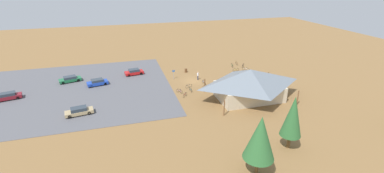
{
  "coord_description": "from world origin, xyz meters",
  "views": [
    {
      "loc": [
        15.71,
        53.63,
        22.09
      ],
      "look_at": [
        2.01,
        5.7,
        1.2
      ],
      "focal_mm": 25.02,
      "sensor_mm": 36.0,
      "label": 1
    }
  ],
  "objects_px": {
    "pine_far_east": "(260,138)",
    "bicycle_yellow_edge_north": "(236,70)",
    "car_red_front_row": "(134,72)",
    "car_maroon_near_entry": "(8,96)",
    "bicycle_silver_near_porch": "(189,86)",
    "bicycle_silver_lone_west": "(205,88)",
    "bike_pavilion": "(250,82)",
    "bicycle_black_by_bin": "(243,66)",
    "bicycle_purple_lone_east": "(180,91)",
    "lot_sign": "(174,73)",
    "bicycle_white_mid_cluster": "(246,69)",
    "trash_bin": "(186,71)",
    "car_blue_back_corner": "(97,82)",
    "bicycle_orange_yard_left": "(236,63)",
    "car_tan_end_stall": "(79,111)",
    "visitor_at_bikes": "(198,76)",
    "bicycle_teal_near_sign": "(191,90)",
    "bicycle_blue_front_row": "(204,82)",
    "bicycle_green_edge_south": "(232,65)",
    "car_green_mid_lot": "(70,79)",
    "bicycle_red_trailside": "(185,95)",
    "pine_east": "(293,116)"
  },
  "relations": [
    {
      "from": "pine_east",
      "to": "car_green_mid_lot",
      "type": "xyz_separation_m",
      "value": [
        32.08,
        -34.58,
        -4.17
      ]
    },
    {
      "from": "bike_pavilion",
      "to": "visitor_at_bikes",
      "type": "height_order",
      "value": "bike_pavilion"
    },
    {
      "from": "bicycle_teal_near_sign",
      "to": "bicycle_blue_front_row",
      "type": "relative_size",
      "value": 0.96
    },
    {
      "from": "pine_far_east",
      "to": "bicycle_silver_near_porch",
      "type": "height_order",
      "value": "pine_far_east"
    },
    {
      "from": "bicycle_blue_front_row",
      "to": "bicycle_orange_yard_left",
      "type": "bearing_deg",
      "value": -140.32
    },
    {
      "from": "bicycle_silver_near_porch",
      "to": "car_blue_back_corner",
      "type": "distance_m",
      "value": 19.71
    },
    {
      "from": "lot_sign",
      "to": "bicycle_white_mid_cluster",
      "type": "height_order",
      "value": "lot_sign"
    },
    {
      "from": "bicycle_silver_lone_west",
      "to": "car_maroon_near_entry",
      "type": "height_order",
      "value": "car_maroon_near_entry"
    },
    {
      "from": "car_red_front_row",
      "to": "bicycle_silver_near_porch",
      "type": "bearing_deg",
      "value": 132.94
    },
    {
      "from": "bicycle_black_by_bin",
      "to": "car_tan_end_stall",
      "type": "height_order",
      "value": "car_tan_end_stall"
    },
    {
      "from": "trash_bin",
      "to": "car_red_front_row",
      "type": "relative_size",
      "value": 0.2
    },
    {
      "from": "bicycle_blue_front_row",
      "to": "bicycle_black_by_bin",
      "type": "height_order",
      "value": "bicycle_black_by_bin"
    },
    {
      "from": "bicycle_silver_lone_west",
      "to": "bike_pavilion",
      "type": "bearing_deg",
      "value": 138.23
    },
    {
      "from": "bicycle_yellow_edge_north",
      "to": "bicycle_white_mid_cluster",
      "type": "xyz_separation_m",
      "value": [
        -2.61,
        0.21,
        0.01
      ]
    },
    {
      "from": "pine_far_east",
      "to": "bicycle_black_by_bin",
      "type": "bearing_deg",
      "value": -113.65
    },
    {
      "from": "pine_east",
      "to": "bicycle_silver_lone_west",
      "type": "bearing_deg",
      "value": -78.06
    },
    {
      "from": "bicycle_teal_near_sign",
      "to": "bicycle_silver_lone_west",
      "type": "xyz_separation_m",
      "value": [
        -3.07,
        0.17,
        0.03
      ]
    },
    {
      "from": "bicycle_teal_near_sign",
      "to": "bicycle_blue_front_row",
      "type": "distance_m",
      "value": 4.92
    },
    {
      "from": "bicycle_green_edge_south",
      "to": "bicycle_yellow_edge_north",
      "type": "relative_size",
      "value": 1.03
    },
    {
      "from": "bike_pavilion",
      "to": "bicycle_yellow_edge_north",
      "type": "distance_m",
      "value": 16.0
    },
    {
      "from": "trash_bin",
      "to": "bike_pavilion",
      "type": "bearing_deg",
      "value": 113.79
    },
    {
      "from": "bicycle_black_by_bin",
      "to": "visitor_at_bikes",
      "type": "bearing_deg",
      "value": 21.38
    },
    {
      "from": "bicycle_purple_lone_east",
      "to": "car_blue_back_corner",
      "type": "height_order",
      "value": "car_blue_back_corner"
    },
    {
      "from": "car_red_front_row",
      "to": "car_blue_back_corner",
      "type": "bearing_deg",
      "value": 29.2
    },
    {
      "from": "bicycle_black_by_bin",
      "to": "bicycle_purple_lone_east",
      "type": "distance_m",
      "value": 22.76
    },
    {
      "from": "trash_bin",
      "to": "lot_sign",
      "type": "relative_size",
      "value": 0.41
    },
    {
      "from": "pine_east",
      "to": "bicycle_teal_near_sign",
      "type": "xyz_separation_m",
      "value": [
        7.73,
        -22.23,
        -4.52
      ]
    },
    {
      "from": "bicycle_silver_near_porch",
      "to": "trash_bin",
      "type": "bearing_deg",
      "value": -101.29
    },
    {
      "from": "bicycle_orange_yard_left",
      "to": "car_red_front_row",
      "type": "height_order",
      "value": "car_red_front_row"
    },
    {
      "from": "bicycle_blue_front_row",
      "to": "lot_sign",
      "type": "bearing_deg",
      "value": -40.75
    },
    {
      "from": "bicycle_orange_yard_left",
      "to": "bicycle_black_by_bin",
      "type": "bearing_deg",
      "value": 111.82
    },
    {
      "from": "bicycle_purple_lone_east",
      "to": "lot_sign",
      "type": "bearing_deg",
      "value": -93.91
    },
    {
      "from": "bicycle_green_edge_south",
      "to": "car_red_front_row",
      "type": "distance_m",
      "value": 24.93
    },
    {
      "from": "trash_bin",
      "to": "car_tan_end_stall",
      "type": "distance_m",
      "value": 27.88
    },
    {
      "from": "bicycle_blue_front_row",
      "to": "car_tan_end_stall",
      "type": "distance_m",
      "value": 25.84
    },
    {
      "from": "car_green_mid_lot",
      "to": "car_blue_back_corner",
      "type": "bearing_deg",
      "value": 147.63
    },
    {
      "from": "car_red_front_row",
      "to": "car_maroon_near_entry",
      "type": "xyz_separation_m",
      "value": [
        24.24,
        7.46,
        0.02
      ]
    },
    {
      "from": "bicycle_red_trailside",
      "to": "bicycle_white_mid_cluster",
      "type": "height_order",
      "value": "bicycle_white_mid_cluster"
    },
    {
      "from": "trash_bin",
      "to": "car_green_mid_lot",
      "type": "bearing_deg",
      "value": -1.84
    },
    {
      "from": "bicycle_blue_front_row",
      "to": "car_maroon_near_entry",
      "type": "relative_size",
      "value": 0.37
    },
    {
      "from": "bicycle_yellow_edge_north",
      "to": "car_blue_back_corner",
      "type": "bearing_deg",
      "value": 0.53
    },
    {
      "from": "car_blue_back_corner",
      "to": "car_maroon_near_entry",
      "type": "relative_size",
      "value": 0.94
    },
    {
      "from": "pine_far_east",
      "to": "car_blue_back_corner",
      "type": "height_order",
      "value": "pine_far_east"
    },
    {
      "from": "bicycle_black_by_bin",
      "to": "car_blue_back_corner",
      "type": "xyz_separation_m",
      "value": [
        35.68,
        2.8,
        0.34
      ]
    },
    {
      "from": "bicycle_purple_lone_east",
      "to": "car_blue_back_corner",
      "type": "bearing_deg",
      "value": -28.52
    },
    {
      "from": "bicycle_yellow_edge_north",
      "to": "car_red_front_row",
      "type": "bearing_deg",
      "value": -9.86
    },
    {
      "from": "car_blue_back_corner",
      "to": "pine_far_east",
      "type": "bearing_deg",
      "value": 119.6
    },
    {
      "from": "bicycle_white_mid_cluster",
      "to": "bicycle_black_by_bin",
      "type": "bearing_deg",
      "value": -100.7
    },
    {
      "from": "pine_far_east",
      "to": "bicycle_yellow_edge_north",
      "type": "relative_size",
      "value": 4.67
    },
    {
      "from": "bicycle_teal_near_sign",
      "to": "bicycle_yellow_edge_north",
      "type": "bearing_deg",
      "value": -147.79
    }
  ]
}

